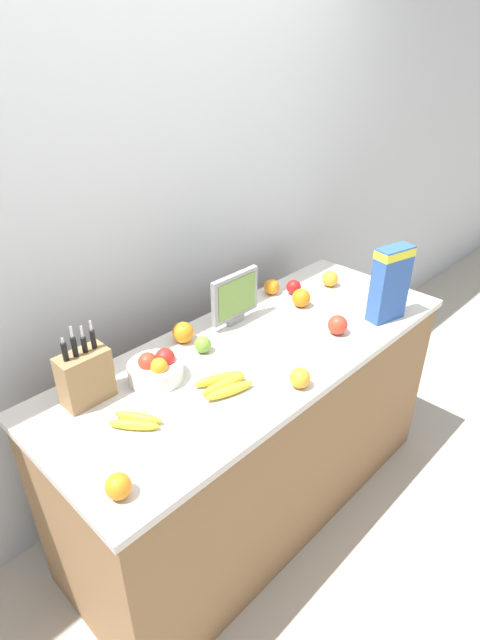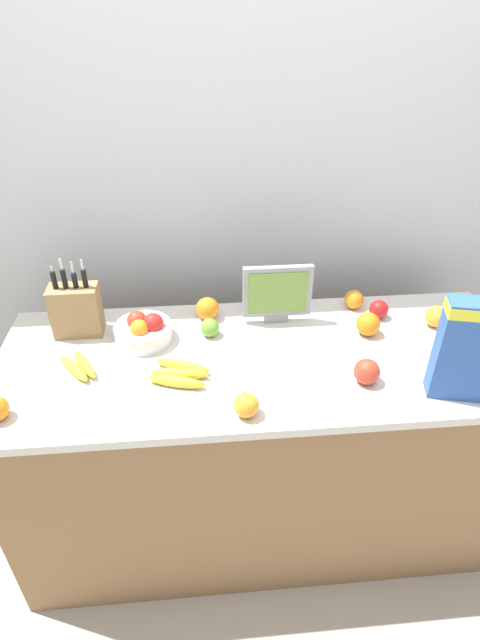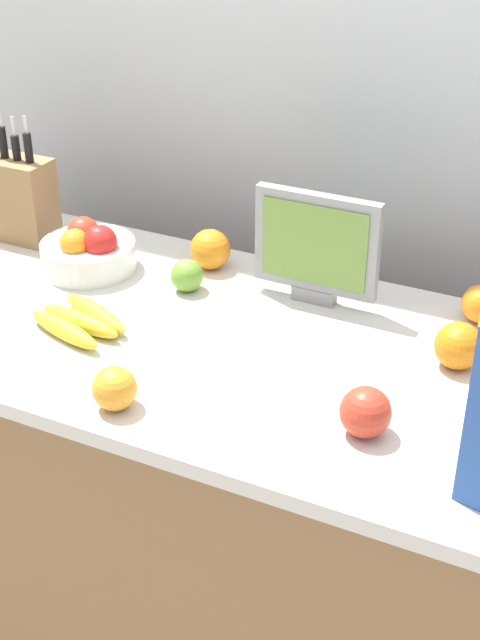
# 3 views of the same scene
# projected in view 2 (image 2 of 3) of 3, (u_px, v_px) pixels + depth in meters

# --- Properties ---
(ground_plane) EXTENTS (14.00, 14.00, 0.00)m
(ground_plane) POSITION_uv_depth(u_px,v_px,m) (257.00, 514.00, 2.21)
(ground_plane) COLOR #B2A899
(wall_back) EXTENTS (9.00, 0.06, 2.60)m
(wall_back) POSITION_uv_depth(u_px,v_px,m) (247.00, 185.00, 1.95)
(wall_back) COLOR silver
(wall_back) RESTS_ON ground_plane
(counter) EXTENTS (1.82, 0.70, 0.89)m
(counter) POSITION_uv_depth(u_px,v_px,m) (260.00, 445.00, 1.96)
(counter) COLOR olive
(counter) RESTS_ON ground_plane
(knife_block) EXTENTS (0.17, 0.09, 0.30)m
(knife_block) POSITION_uv_depth(u_px,v_px,m) (76.00, 310.00, 1.77)
(knife_block) COLOR #937047
(knife_block) RESTS_ON counter
(small_monitor) EXTENTS (0.25, 0.03, 0.23)m
(small_monitor) POSITION_uv_depth(u_px,v_px,m) (277.00, 293.00, 1.82)
(small_monitor) COLOR gray
(small_monitor) RESTS_ON counter
(cereal_box) EXTENTS (0.18, 0.11, 0.33)m
(cereal_box) POSITION_uv_depth(u_px,v_px,m) (467.00, 346.00, 1.46)
(cereal_box) COLOR #2D56A8
(cereal_box) RESTS_ON counter
(fruit_bowl) EXTENTS (0.20, 0.20, 0.11)m
(fruit_bowl) POSITION_uv_depth(u_px,v_px,m) (144.00, 330.00, 1.76)
(fruit_bowl) COLOR silver
(fruit_bowl) RESTS_ON counter
(banana_bunch_left) EXTENTS (0.21, 0.17, 0.04)m
(banana_bunch_left) POSITION_uv_depth(u_px,v_px,m) (180.00, 374.00, 1.60)
(banana_bunch_left) COLOR yellow
(banana_bunch_left) RESTS_ON counter
(banana_bunch_right) EXTENTS (0.15, 0.17, 0.03)m
(banana_bunch_right) POSITION_uv_depth(u_px,v_px,m) (79.00, 367.00, 1.64)
(banana_bunch_right) COLOR yellow
(banana_bunch_right) RESTS_ON counter
(apple_leftmost) EXTENTS (0.07, 0.07, 0.07)m
(apple_leftmost) POSITION_uv_depth(u_px,v_px,m) (379.00, 309.00, 1.89)
(apple_leftmost) COLOR red
(apple_leftmost) RESTS_ON counter
(apple_front) EXTENTS (0.07, 0.07, 0.07)m
(apple_front) POSITION_uv_depth(u_px,v_px,m) (210.00, 328.00, 1.79)
(apple_front) COLOR #6B9E33
(apple_front) RESTS_ON counter
(apple_by_knife_block) EXTENTS (0.08, 0.08, 0.08)m
(apple_by_knife_block) POSITION_uv_depth(u_px,v_px,m) (367.00, 372.00, 1.58)
(apple_by_knife_block) COLOR red
(apple_by_knife_block) RESTS_ON counter
(orange_front_center) EXTENTS (0.07, 0.07, 0.07)m
(orange_front_center) POSITION_uv_depth(u_px,v_px,m) (354.00, 300.00, 1.95)
(orange_front_center) COLOR orange
(orange_front_center) RESTS_ON counter
(orange_front_right) EXTENTS (0.09, 0.09, 0.09)m
(orange_front_right) POSITION_uv_depth(u_px,v_px,m) (368.00, 324.00, 1.80)
(orange_front_right) COLOR orange
(orange_front_right) RESTS_ON counter
(orange_by_cereal) EXTENTS (0.08, 0.08, 0.08)m
(orange_by_cereal) POSITION_uv_depth(u_px,v_px,m) (436.00, 317.00, 1.84)
(orange_by_cereal) COLOR orange
(orange_by_cereal) RESTS_ON counter
(orange_mid_right) EXTENTS (0.09, 0.09, 0.09)m
(orange_mid_right) POSITION_uv_depth(u_px,v_px,m) (207.00, 309.00, 1.88)
(orange_mid_right) COLOR orange
(orange_mid_right) RESTS_ON counter
(orange_back_center) EXTENTS (0.08, 0.08, 0.08)m
(orange_back_center) POSITION_uv_depth(u_px,v_px,m) (246.00, 405.00, 1.46)
(orange_back_center) COLOR orange
(orange_back_center) RESTS_ON counter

